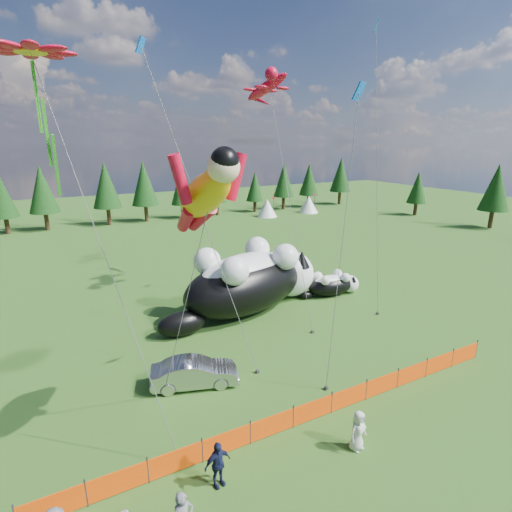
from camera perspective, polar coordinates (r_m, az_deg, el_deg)
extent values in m
plane|color=#0F3309|center=(20.73, 2.98, -17.80)|extent=(160.00, 160.00, 0.00)
cylinder|color=#262626|center=(16.06, -23.09, -28.68)|extent=(0.06, 0.06, 1.10)
cylinder|color=#262626|center=(16.18, -15.17, -27.41)|extent=(0.06, 0.06, 1.10)
cylinder|color=#262626|center=(16.54, -7.68, -25.77)|extent=(0.06, 0.06, 1.10)
cylinder|color=#262626|center=(17.13, -0.82, -23.87)|extent=(0.06, 0.06, 1.10)
cylinder|color=#262626|center=(17.92, 5.33, -21.86)|extent=(0.06, 0.06, 1.10)
cylinder|color=#262626|center=(18.89, 10.74, -19.85)|extent=(0.06, 0.06, 1.10)
cylinder|color=#262626|center=(20.02, 15.47, -17.91)|extent=(0.06, 0.06, 1.10)
cylinder|color=#262626|center=(21.27, 19.58, -16.09)|extent=(0.06, 0.06, 1.10)
cylinder|color=#262626|center=(22.63, 23.14, -14.42)|extent=(0.06, 0.06, 1.10)
cylinder|color=#262626|center=(24.08, 26.25, -12.90)|extent=(0.06, 0.06, 1.10)
cylinder|color=#262626|center=(25.61, 28.96, -11.53)|extent=(0.06, 0.06, 1.10)
cube|color=#FF4605|center=(16.13, -27.10, -29.27)|extent=(2.00, 0.04, 0.90)
cube|color=#FF4605|center=(16.12, -19.07, -28.23)|extent=(2.00, 0.04, 0.90)
cube|color=#FF4605|center=(16.36, -11.35, -26.76)|extent=(2.00, 0.04, 0.90)
cube|color=#FF4605|center=(16.84, -4.16, -24.97)|extent=(2.00, 0.04, 0.90)
cube|color=#FF4605|center=(17.53, 2.35, -23.00)|extent=(2.00, 0.04, 0.90)
cube|color=#FF4605|center=(18.41, 8.12, -20.97)|extent=(2.00, 0.04, 0.90)
cube|color=#FF4605|center=(19.46, 13.18, -18.98)|extent=(2.00, 0.04, 0.90)
cube|color=#FF4605|center=(20.66, 17.58, -17.10)|extent=(2.00, 0.04, 0.90)
cube|color=#FF4605|center=(21.96, 21.41, -15.35)|extent=(2.00, 0.04, 0.90)
cube|color=#FF4605|center=(23.37, 24.74, -13.75)|extent=(2.00, 0.04, 0.90)
cube|color=#FF4605|center=(24.86, 27.64, -12.30)|extent=(2.00, 0.04, 0.90)
ellipsoid|color=black|center=(27.68, -1.45, -4.17)|extent=(10.73, 7.01, 3.95)
ellipsoid|color=white|center=(27.35, -1.46, -2.23)|extent=(8.05, 5.11, 2.41)
sphere|color=white|center=(30.82, 4.99, -2.52)|extent=(3.51, 3.51, 3.51)
sphere|color=#FB616C|center=(31.89, 6.79, -1.93)|extent=(0.49, 0.49, 0.49)
ellipsoid|color=black|center=(25.25, -10.53, -9.49)|extent=(3.36, 2.28, 1.54)
cone|color=black|center=(29.74, 6.55, -0.42)|extent=(1.23, 1.23, 1.23)
cone|color=black|center=(31.08, 3.61, 0.38)|extent=(1.23, 1.23, 1.23)
sphere|color=white|center=(29.67, 0.19, 1.01)|extent=(1.84, 1.84, 1.84)
sphere|color=white|center=(27.73, 4.22, -0.12)|extent=(1.84, 1.84, 1.84)
sphere|color=white|center=(26.85, -7.00, -0.74)|extent=(1.84, 1.84, 1.84)
sphere|color=white|center=(24.69, -3.09, -2.14)|extent=(1.84, 1.84, 1.84)
ellipsoid|color=black|center=(31.55, 10.61, -4.20)|extent=(4.00, 2.17, 1.53)
ellipsoid|color=white|center=(31.42, 10.65, -3.54)|extent=(3.01, 1.57, 0.94)
sphere|color=white|center=(32.54, 13.27, -3.89)|extent=(1.36, 1.36, 1.36)
sphere|color=#FB616C|center=(32.86, 14.11, -3.74)|extent=(0.19, 0.19, 0.19)
ellipsoid|color=black|center=(30.71, 7.33, -5.55)|extent=(1.25, 0.72, 0.60)
cone|color=black|center=(32.05, 13.75, -3.20)|extent=(0.48, 0.48, 0.48)
cone|color=black|center=(32.67, 12.93, -2.77)|extent=(0.48, 0.48, 0.48)
sphere|color=white|center=(32.24, 11.56, -2.44)|extent=(0.72, 0.72, 0.72)
sphere|color=white|center=(31.38, 12.67, -3.03)|extent=(0.72, 0.72, 0.72)
sphere|color=white|center=(31.32, 8.82, -2.85)|extent=(0.72, 0.72, 0.72)
sphere|color=white|center=(30.43, 9.88, -3.47)|extent=(0.72, 0.72, 0.72)
imported|color=#B0B0B4|center=(20.47, -8.76, -16.15)|extent=(4.46, 2.64, 1.39)
imported|color=#151A3A|center=(15.52, -5.50, -27.51)|extent=(1.08, 0.67, 1.73)
imported|color=silver|center=(17.21, 14.36, -23.02)|extent=(0.88, 0.64, 1.66)
cylinder|color=#595959|center=(16.84, -10.62, -7.35)|extent=(0.03, 0.03, 10.11)
cube|color=#262626|center=(20.36, -12.96, -18.67)|extent=(0.15, 0.15, 0.16)
cylinder|color=#595959|center=(27.23, 4.58, 7.96)|extent=(0.03, 0.03, 17.57)
cube|color=#262626|center=(25.64, 8.07, -10.67)|extent=(0.15, 0.15, 0.16)
cylinder|color=#595959|center=(15.01, -20.27, -1.33)|extent=(0.03, 0.03, 15.33)
cube|color=#262626|center=(16.91, -10.78, -26.95)|extent=(0.15, 0.15, 0.16)
cube|color=#29981B|center=(16.58, -28.25, 15.21)|extent=(0.21, 0.21, 4.67)
cylinder|color=#595959|center=(20.35, -7.91, 6.18)|extent=(0.03, 0.03, 17.24)
cube|color=#262626|center=(21.49, 0.20, -16.18)|extent=(0.15, 0.15, 0.16)
cylinder|color=#595959|center=(28.60, 16.87, 11.26)|extent=(0.03, 0.03, 19.06)
cube|color=#262626|center=(29.14, 16.96, -7.85)|extent=(0.15, 0.15, 0.16)
cylinder|color=#595959|center=(18.41, 12.12, 0.97)|extent=(0.03, 0.03, 13.52)
cube|color=#262626|center=(20.57, 9.98, -18.08)|extent=(0.15, 0.15, 0.16)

